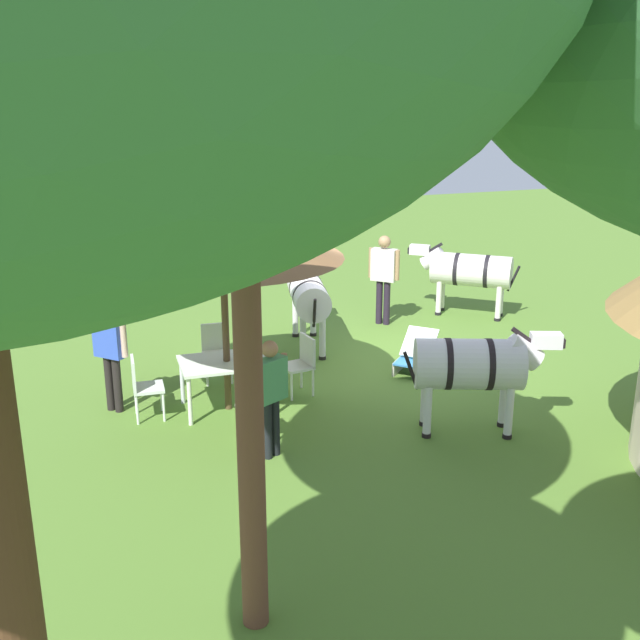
{
  "coord_description": "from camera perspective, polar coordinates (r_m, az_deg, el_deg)",
  "views": [
    {
      "loc": [
        4.64,
        10.89,
        4.5
      ],
      "look_at": [
        0.88,
        0.32,
        1.0
      ],
      "focal_mm": 42.48,
      "sensor_mm": 36.0,
      "label": 1
    }
  ],
  "objects": [
    {
      "name": "patio_chair_near_lawn",
      "position": [
        10.85,
        -13.27,
        -4.69
      ],
      "size": [
        0.45,
        0.47,
        0.9
      ],
      "rotation": [
        0.0,
        0.0,
        1.51
      ],
      "color": "silver",
      "rests_on": "ground_plane"
    },
    {
      "name": "patio_chair_east_end",
      "position": [
        9.91,
        -4.66,
        -6.43
      ],
      "size": [
        0.49,
        0.47,
        0.9
      ],
      "rotation": [
        0.0,
        0.0,
        -3.03
      ],
      "color": "silver",
      "rests_on": "ground_plane"
    },
    {
      "name": "acacia_tree_behind_hut",
      "position": [
        5.58,
        -6.11,
        18.61
      ],
      "size": [
        3.76,
        3.76,
        5.78
      ],
      "color": "brown",
      "rests_on": "ground_plane"
    },
    {
      "name": "guest_beside_umbrella",
      "position": [
        9.37,
        -3.74,
        -5.14
      ],
      "size": [
        0.5,
        0.37,
        1.54
      ],
      "rotation": [
        0.0,
        0.0,
        3.63
      ],
      "color": "black",
      "rests_on": "ground_plane"
    },
    {
      "name": "patio_chair_west_end",
      "position": [
        12.06,
        -7.81,
        -2.11
      ],
      "size": [
        0.47,
        0.45,
        0.9
      ],
      "rotation": [
        0.0,
        0.0,
        -0.08
      ],
      "color": "silver",
      "rests_on": "ground_plane"
    },
    {
      "name": "zebra_toward_hut",
      "position": [
        10.2,
        11.43,
        -3.35
      ],
      "size": [
        1.98,
        1.14,
        1.5
      ],
      "rotation": [
        0.0,
        0.0,
        1.2
      ],
      "color": "silver",
      "rests_on": "ground_plane"
    },
    {
      "name": "striped_lounge_chair",
      "position": [
        12.42,
        7.23,
        -2.8
      ],
      "size": [
        0.93,
        0.93,
        0.65
      ],
      "rotation": [
        0.0,
        0.0,
        5.5
      ],
      "color": "teal",
      "rests_on": "ground_plane"
    },
    {
      "name": "patio_dining_table",
      "position": [
        10.9,
        -7.02,
        -3.47
      ],
      "size": [
        1.36,
        0.95,
        0.74
      ],
      "rotation": [
        0.0,
        0.0,
        -0.04
      ],
      "color": "silver",
      "rests_on": "ground_plane"
    },
    {
      "name": "guest_behind_table",
      "position": [
        11.04,
        -15.53,
        -1.83
      ],
      "size": [
        0.46,
        0.47,
        1.66
      ],
      "rotation": [
        0.0,
        0.0,
        2.34
      ],
      "color": "black",
      "rests_on": "ground_plane"
    },
    {
      "name": "ground_plane",
      "position": [
        12.67,
        3.24,
        -3.51
      ],
      "size": [
        36.0,
        36.0,
        0.0
      ],
      "primitive_type": "plane",
      "color": "#50762B"
    },
    {
      "name": "standing_watcher",
      "position": [
        14.65,
        4.83,
        3.67
      ],
      "size": [
        0.49,
        0.49,
        1.76
      ],
      "rotation": [
        0.0,
        0.0,
        -0.77
      ],
      "color": "black",
      "rests_on": "ground_plane"
    },
    {
      "name": "zebra_by_umbrella",
      "position": [
        13.32,
        -0.93,
        2.04
      ],
      "size": [
        0.95,
        2.35,
        1.53
      ],
      "rotation": [
        0.0,
        0.0,
        2.93
      ],
      "color": "silver",
      "rests_on": "ground_plane"
    },
    {
      "name": "zebra_nearest_camera",
      "position": [
        15.48,
        11.13,
        3.67
      ],
      "size": [
        1.85,
        1.63,
        1.47
      ],
      "rotation": [
        0.0,
        0.0,
        4.02
      ],
      "color": "silver",
      "rests_on": "ground_plane"
    },
    {
      "name": "shade_umbrella",
      "position": [
        10.38,
        -7.4,
        6.27
      ],
      "size": [
        3.34,
        3.34,
        2.84
      ],
      "color": "#4F3A24",
      "rests_on": "ground_plane"
    },
    {
      "name": "patio_chair_near_hut",
      "position": [
        11.41,
        -1.41,
        -3.09
      ],
      "size": [
        0.49,
        0.5,
        0.9
      ],
      "rotation": [
        0.0,
        0.0,
        -1.41
      ],
      "color": "white",
      "rests_on": "ground_plane"
    }
  ]
}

